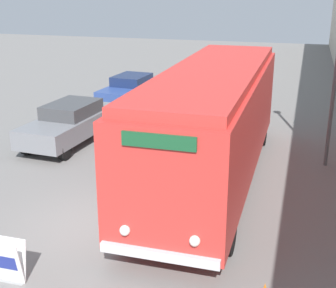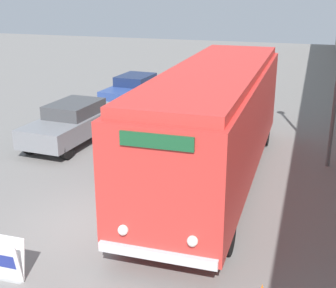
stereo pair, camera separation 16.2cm
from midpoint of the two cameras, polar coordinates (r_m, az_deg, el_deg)
The scene contains 5 objects.
ground_plane at distance 11.93m, azimuth -8.25°, elevation -9.81°, with size 80.00×80.00×0.00m, color slate.
vintage_bus at distance 13.74m, azimuth 5.99°, elevation 2.96°, with size 2.62×10.68×3.47m.
sign_board at distance 10.16m, azimuth -18.48°, elevation -13.34°, with size 0.64×0.34×0.91m.
parked_car_near at distance 17.92m, azimuth -11.15°, elevation 2.69°, with size 2.11×4.89×1.51m.
parked_car_mid at distance 23.52m, azimuth -3.86°, elevation 6.73°, with size 2.11×4.48×1.41m.
Camera 2 is at (4.75, -9.35, 5.70)m, focal length 50.00 mm.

